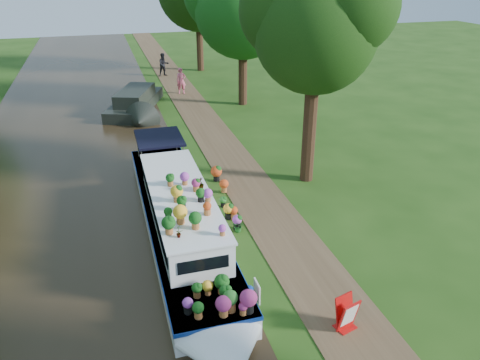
% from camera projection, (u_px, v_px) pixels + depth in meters
% --- Properties ---
extents(ground, '(100.00, 100.00, 0.00)m').
position_uv_depth(ground, '(243.00, 226.00, 16.92)').
color(ground, '#1F4310').
rests_on(ground, ground).
extents(canal_water, '(10.00, 100.00, 0.02)m').
position_uv_depth(canal_water, '(69.00, 252.00, 15.38)').
color(canal_water, black).
rests_on(canal_water, ground).
extents(towpath, '(2.20, 100.00, 0.03)m').
position_uv_depth(towpath, '(274.00, 221.00, 17.22)').
color(towpath, '#503B25').
rests_on(towpath, ground).
extents(plant_boat, '(2.29, 13.52, 2.28)m').
position_uv_depth(plant_boat, '(182.00, 219.00, 15.67)').
color(plant_boat, white).
rests_on(plant_boat, canal_water).
extents(tree_near_overhang, '(5.52, 5.28, 8.99)m').
position_uv_depth(tree_near_overhang, '(316.00, 21.00, 17.71)').
color(tree_near_overhang, black).
rests_on(tree_near_overhang, ground).
extents(tree_near_mid, '(6.90, 6.60, 9.40)m').
position_uv_depth(tree_near_mid, '(242.00, 1.00, 28.38)').
color(tree_near_mid, black).
rests_on(tree_near_mid, ground).
extents(second_boat, '(4.27, 7.78, 1.41)m').
position_uv_depth(second_boat, '(136.00, 103.00, 29.34)').
color(second_boat, black).
rests_on(second_boat, canal_water).
extents(sandwich_board, '(0.61, 0.60, 0.92)m').
position_uv_depth(sandwich_board, '(347.00, 315.00, 12.03)').
color(sandwich_board, red).
rests_on(sandwich_board, towpath).
extents(pedestrian_pink, '(0.69, 0.48, 1.80)m').
position_uv_depth(pedestrian_pink, '(181.00, 81.00, 33.03)').
color(pedestrian_pink, '#D658A1').
rests_on(pedestrian_pink, towpath).
extents(pedestrian_dark, '(1.02, 0.87, 1.83)m').
position_uv_depth(pedestrian_dark, '(164.00, 65.00, 38.04)').
color(pedestrian_dark, black).
rests_on(pedestrian_dark, towpath).
extents(verge_plant, '(0.51, 0.49, 0.45)m').
position_uv_depth(verge_plant, '(238.00, 226.00, 16.46)').
color(verge_plant, '#1C6020').
rests_on(verge_plant, ground).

